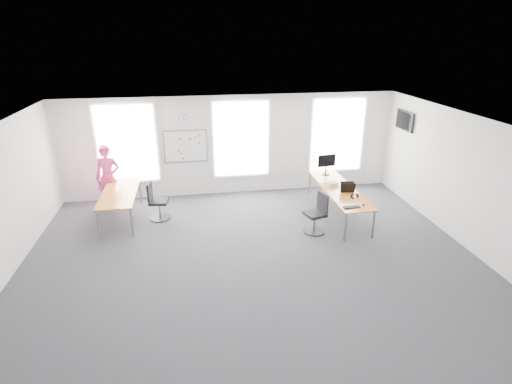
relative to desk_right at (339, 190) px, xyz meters
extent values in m
plane|color=#26262B|center=(-2.69, -1.95, -0.70)|extent=(10.00, 10.00, 0.00)
plane|color=white|center=(-2.69, -1.95, 2.30)|extent=(10.00, 10.00, 0.00)
plane|color=white|center=(-2.69, 2.05, 0.80)|extent=(10.00, 0.00, 10.00)
plane|color=white|center=(-2.69, -5.95, 0.80)|extent=(10.00, 0.00, 10.00)
plane|color=white|center=(2.31, -1.95, 0.80)|extent=(0.00, 10.00, 10.00)
cube|color=white|center=(-5.69, 2.02, 1.00)|extent=(1.60, 0.06, 2.20)
cube|color=white|center=(-2.39, 2.02, 1.00)|extent=(1.60, 0.06, 2.20)
cube|color=white|center=(0.61, 2.02, 1.00)|extent=(1.60, 0.06, 2.20)
cube|color=orange|center=(0.00, 0.00, 0.03)|extent=(0.83, 3.10, 0.03)
cylinder|color=gray|center=(-0.35, -1.49, -0.34)|extent=(0.05, 0.05, 0.72)
cylinder|color=gray|center=(0.35, -1.49, -0.34)|extent=(0.05, 0.05, 0.72)
cylinder|color=gray|center=(-0.35, 1.49, -0.34)|extent=(0.05, 0.05, 0.72)
cylinder|color=gray|center=(0.35, 1.49, -0.34)|extent=(0.05, 0.05, 0.72)
cube|color=orange|center=(-5.80, 0.55, 0.08)|extent=(0.88, 2.19, 0.03)
cylinder|color=gray|center=(-6.18, -0.48, -0.32)|extent=(0.05, 0.05, 0.77)
cylinder|color=gray|center=(-5.42, -0.48, -0.32)|extent=(0.05, 0.05, 0.77)
cylinder|color=gray|center=(-6.18, 1.59, -0.32)|extent=(0.05, 0.05, 0.77)
cylinder|color=gray|center=(-5.42, 1.59, -0.32)|extent=(0.05, 0.05, 0.77)
cylinder|color=black|center=(-0.95, -0.94, -0.69)|extent=(0.54, 0.54, 0.03)
cylinder|color=gray|center=(-0.95, -0.94, -0.45)|extent=(0.06, 0.06, 0.44)
cube|color=black|center=(-0.95, -0.94, -0.22)|extent=(0.56, 0.56, 0.07)
cube|color=black|center=(-0.75, -0.89, 0.08)|extent=(0.17, 0.43, 0.47)
cylinder|color=black|center=(-4.81, 0.47, -0.69)|extent=(0.55, 0.55, 0.03)
cylinder|color=gray|center=(-4.81, 0.47, -0.45)|extent=(0.06, 0.06, 0.45)
cube|color=black|center=(-4.81, 0.47, -0.20)|extent=(0.52, 0.52, 0.07)
cube|color=black|center=(-5.03, 0.50, 0.09)|extent=(0.11, 0.45, 0.48)
imported|color=#D93271|center=(-6.20, 1.41, 0.22)|extent=(0.71, 0.50, 1.84)
cube|color=white|center=(-4.04, 2.02, 0.85)|extent=(1.20, 0.03, 0.90)
cylinder|color=gray|center=(-4.04, 2.02, 1.65)|extent=(0.30, 0.04, 0.30)
cube|color=black|center=(2.26, 1.05, 1.60)|extent=(0.06, 0.90, 0.55)
cube|color=black|center=(-0.15, -1.27, 0.06)|extent=(0.43, 0.20, 0.02)
ellipsoid|color=black|center=(0.18, -1.21, 0.07)|extent=(0.09, 0.12, 0.04)
cylinder|color=black|center=(0.10, -0.77, 0.05)|extent=(0.06, 0.06, 0.01)
cylinder|color=black|center=(0.08, -0.70, 0.10)|extent=(0.04, 0.10, 0.10)
cylinder|color=black|center=(0.23, -0.70, 0.10)|extent=(0.04, 0.10, 0.10)
cylinder|color=gold|center=(0.08, -0.70, 0.10)|extent=(0.01, 0.10, 0.10)
cube|color=black|center=(0.15, -0.70, 0.15)|extent=(0.17, 0.02, 0.02)
cube|color=black|center=(0.11, -0.29, 0.20)|extent=(0.36, 0.13, 0.29)
cube|color=#E7480F|center=(0.11, -0.37, 0.19)|extent=(0.35, 0.14, 0.26)
cube|color=black|center=(0.11, -0.39, 0.20)|extent=(0.37, 0.15, 0.28)
cube|color=beige|center=(-0.12, 0.21, 0.10)|extent=(0.32, 0.27, 0.10)
cylinder|color=black|center=(0.00, 1.12, 0.06)|extent=(0.23, 0.23, 0.02)
cylinder|color=black|center=(0.00, 1.12, 0.17)|extent=(0.05, 0.05, 0.23)
cube|color=black|center=(0.00, 1.11, 0.48)|extent=(0.55, 0.11, 0.37)
cube|color=black|center=(0.00, 1.09, 0.48)|extent=(0.51, 0.07, 0.33)
camera|label=1|loc=(-3.85, -9.53, 4.00)|focal=28.00mm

